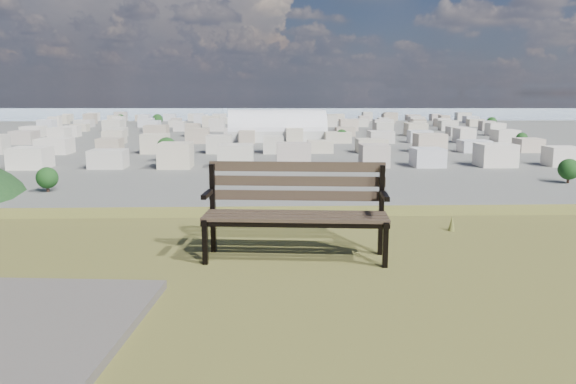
{
  "coord_description": "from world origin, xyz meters",
  "views": [
    {
      "loc": [
        0.3,
        -3.0,
        26.56
      ],
      "look_at": [
        0.55,
        4.13,
        25.3
      ],
      "focal_mm": 35.0,
      "sensor_mm": 36.0,
      "label": 1
    }
  ],
  "objects": [
    {
      "name": "city_trees",
      "position": [
        -26.39,
        319.0,
        4.83
      ],
      "size": [
        406.52,
        387.2,
        9.98
      ],
      "color": "#38231C",
      "rests_on": "ground"
    },
    {
      "name": "arena",
      "position": [
        5.04,
        314.16,
        5.42
      ],
      "size": [
        55.28,
        25.06,
        22.98
      ],
      "rotation": [
        0.0,
        0.0,
        0.04
      ],
      "color": "beige",
      "rests_on": "ground"
    },
    {
      "name": "park_bench",
      "position": [
        0.56,
        2.23,
        25.51
      ],
      "size": [
        1.76,
        0.71,
        0.9
      ],
      "rotation": [
        0.0,
        0.0,
        -0.09
      ],
      "color": "#403425",
      "rests_on": "hilltop_mesa"
    },
    {
      "name": "far_hills",
      "position": [
        -60.92,
        1402.93,
        25.47
      ],
      "size": [
        2050.0,
        340.0,
        60.0
      ],
      "color": "#A0B4C7",
      "rests_on": "ground"
    },
    {
      "name": "bay_water",
      "position": [
        0.0,
        900.0,
        0.0
      ],
      "size": [
        2400.0,
        700.0,
        0.12
      ],
      "primitive_type": "cube",
      "color": "#92A4B9",
      "rests_on": "ground"
    },
    {
      "name": "city_blocks",
      "position": [
        0.0,
        394.44,
        3.5
      ],
      "size": [
        395.0,
        361.0,
        7.0
      ],
      "color": "beige",
      "rests_on": "ground"
    }
  ]
}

